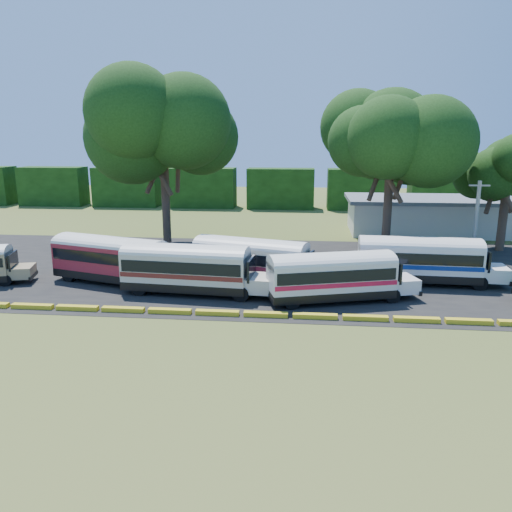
# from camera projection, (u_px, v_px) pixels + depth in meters

# --- Properties ---
(ground) EXTENTS (160.00, 160.00, 0.00)m
(ground) POSITION_uv_depth(u_px,v_px,m) (239.00, 322.00, 29.69)
(ground) COLOR #3C541C
(ground) RESTS_ON ground
(asphalt_strip) EXTENTS (64.00, 24.00, 0.02)m
(asphalt_strip) POSITION_uv_depth(u_px,v_px,m) (270.00, 270.00, 41.20)
(asphalt_strip) COLOR black
(asphalt_strip) RESTS_ON ground
(curb) EXTENTS (53.70, 0.45, 0.30)m
(curb) POSITION_uv_depth(u_px,v_px,m) (241.00, 314.00, 30.62)
(curb) COLOR gold
(curb) RESTS_ON ground
(terminal_building) EXTENTS (19.00, 9.00, 4.00)m
(terminal_building) POSITION_uv_depth(u_px,v_px,m) (431.00, 215.00, 56.49)
(terminal_building) COLOR beige
(terminal_building) RESTS_ON ground
(treeline_backdrop) EXTENTS (130.00, 4.00, 6.00)m
(treeline_backdrop) POSITION_uv_depth(u_px,v_px,m) (281.00, 188.00, 75.40)
(treeline_backdrop) COLOR black
(treeline_backdrop) RESTS_ON ground
(bus_red) EXTENTS (11.01, 5.63, 3.52)m
(bus_red) POSITION_uv_depth(u_px,v_px,m) (112.00, 257.00, 37.12)
(bus_red) COLOR black
(bus_red) RESTS_ON ground
(bus_cream_west) EXTENTS (10.86, 3.50, 3.51)m
(bus_cream_west) POSITION_uv_depth(u_px,v_px,m) (189.00, 266.00, 34.56)
(bus_cream_west) COLOR black
(bus_cream_west) RESTS_ON ground
(bus_cream_east) EXTENTS (10.67, 5.30, 3.41)m
(bus_cream_east) POSITION_uv_depth(u_px,v_px,m) (253.00, 258.00, 37.02)
(bus_cream_east) COLOR black
(bus_cream_east) RESTS_ON ground
(bus_white_red) EXTENTS (10.44, 5.26, 3.34)m
(bus_white_red) POSITION_uv_depth(u_px,v_px,m) (334.00, 274.00, 32.93)
(bus_white_red) COLOR black
(bus_white_red) RESTS_ON ground
(bus_white_blue) EXTENTS (10.85, 3.15, 3.53)m
(bus_white_blue) POSITION_uv_depth(u_px,v_px,m) (422.00, 258.00, 36.92)
(bus_white_blue) COLOR black
(bus_white_blue) RESTS_ON ground
(tree_west) EXTENTS (11.11, 11.11, 15.86)m
(tree_west) POSITION_uv_depth(u_px,v_px,m) (163.00, 125.00, 46.94)
(tree_west) COLOR #3A2A1D
(tree_west) RESTS_ON ground
(tree_center) EXTENTS (10.82, 10.82, 14.96)m
(tree_center) POSITION_uv_depth(u_px,v_px,m) (392.00, 134.00, 44.66)
(tree_center) COLOR #3A2A1D
(tree_center) RESTS_ON ground
(tree_east) EXTENTS (7.18, 7.18, 10.67)m
(tree_east) POSITION_uv_depth(u_px,v_px,m) (509.00, 167.00, 46.31)
(tree_east) COLOR #3A2A1D
(tree_east) RESTS_ON ground
(utility_pole) EXTENTS (1.60, 0.30, 7.34)m
(utility_pole) POSITION_uv_depth(u_px,v_px,m) (475.00, 225.00, 39.99)
(utility_pole) COLOR gray
(utility_pole) RESTS_ON ground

